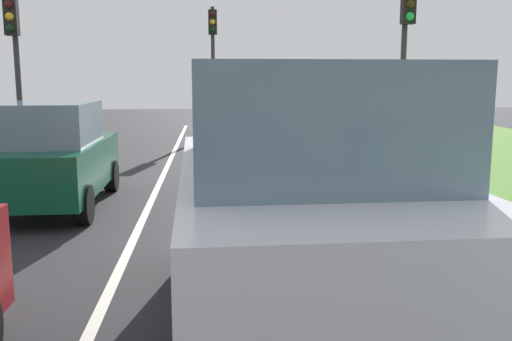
# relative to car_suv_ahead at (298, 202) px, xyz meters

# --- Properties ---
(ground_plane) EXTENTS (60.00, 60.00, 0.00)m
(ground_plane) POSITION_rel_car_suv_ahead_xyz_m (-1.08, 5.47, -1.17)
(ground_plane) COLOR #262628
(lane_line_center) EXTENTS (0.12, 32.00, 0.01)m
(lane_line_center) POSITION_rel_car_suv_ahead_xyz_m (-1.78, 5.47, -1.16)
(lane_line_center) COLOR silver
(lane_line_center) RESTS_ON ground
(lane_line_right_edge) EXTENTS (0.12, 32.00, 0.01)m
(lane_line_right_edge) POSITION_rel_car_suv_ahead_xyz_m (2.52, 5.47, -1.16)
(lane_line_right_edge) COLOR silver
(lane_line_right_edge) RESTS_ON ground
(curb_right) EXTENTS (0.24, 48.00, 0.12)m
(curb_right) POSITION_rel_car_suv_ahead_xyz_m (3.02, 5.47, -1.11)
(curb_right) COLOR #9E9B93
(curb_right) RESTS_ON ground
(car_suv_ahead) EXTENTS (2.07, 4.55, 2.28)m
(car_suv_ahead) POSITION_rel_car_suv_ahead_xyz_m (0.00, 0.00, 0.00)
(car_suv_ahead) COLOR silver
(car_suv_ahead) RESTS_ON ground
(car_hatchback_far) EXTENTS (1.75, 3.71, 1.78)m
(car_hatchback_far) POSITION_rel_car_suv_ahead_xyz_m (-3.38, 5.08, -0.28)
(car_hatchback_far) COLOR #0C472D
(car_hatchback_far) RESTS_ON ground
(traffic_light_near_right) EXTENTS (0.32, 0.50, 4.62)m
(traffic_light_near_right) POSITION_rel_car_suv_ahead_xyz_m (4.09, 9.19, 1.95)
(traffic_light_near_right) COLOR #2D2D2D
(traffic_light_near_right) RESTS_ON ground
(traffic_light_overhead_left) EXTENTS (0.32, 0.50, 4.50)m
(traffic_light_overhead_left) POSITION_rel_car_suv_ahead_xyz_m (-5.59, 10.44, 1.81)
(traffic_light_overhead_left) COLOR #2D2D2D
(traffic_light_overhead_left) RESTS_ON ground
(traffic_light_far_median) EXTENTS (0.32, 0.50, 4.79)m
(traffic_light_far_median) POSITION_rel_car_suv_ahead_xyz_m (-0.55, 17.15, 2.13)
(traffic_light_far_median) COLOR #2D2D2D
(traffic_light_far_median) RESTS_ON ground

